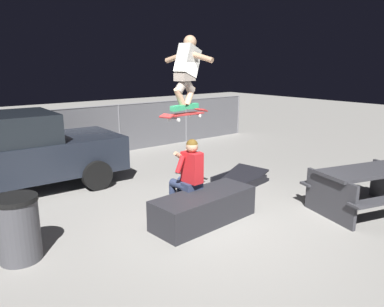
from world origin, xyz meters
name	(u,v)px	position (x,y,z in m)	size (l,w,h in m)	color
ground_plane	(212,224)	(0.00, 0.00, 0.00)	(40.00, 40.00, 0.00)	gray
ledge_box_main	(204,208)	(-0.05, 0.14, 0.24)	(1.76, 0.67, 0.48)	#28282D
person_sitting_on_ledge	(188,173)	(-0.07, 0.54, 0.73)	(0.59, 0.76, 1.32)	#2D3856
skateboard	(185,114)	(-0.14, 0.51, 1.71)	(1.04, 0.47, 0.13)	#B72D2D
skater_airborne	(187,69)	(-0.09, 0.53, 2.40)	(0.64, 0.87, 1.12)	#2D9E66
kicker_ramp	(239,181)	(1.80, 1.17, 0.06)	(1.29, 0.98, 0.35)	black
picnic_table_back	(366,183)	(2.40, -1.23, 0.50)	(2.00, 1.76, 0.75)	#38383D
trash_bin	(18,228)	(-2.67, 0.73, 0.43)	(0.55, 0.55, 0.86)	#47474C
fence_back	(78,132)	(0.00, 5.34, 0.73)	(12.05, 0.05, 1.37)	slate
parked_car	(9,153)	(-2.08, 3.60, 0.79)	(4.25, 2.03, 1.56)	#1E232D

